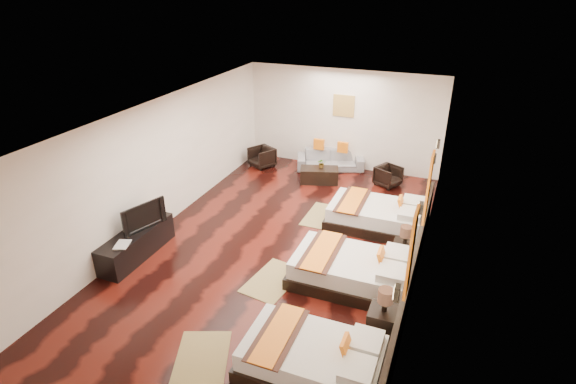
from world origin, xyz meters
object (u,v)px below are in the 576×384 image
at_px(nightstand_a, 383,320).
at_px(book, 116,245).
at_px(table_plant, 322,163).
at_px(armchair_right, 388,176).
at_px(sofa, 330,160).
at_px(bed_mid, 353,270).
at_px(figurine, 156,207).
at_px(armchair_left, 262,157).
at_px(bed_far, 378,215).
at_px(tv_console, 137,243).
at_px(bed_near, 314,358).
at_px(nightstand_b, 404,251).
at_px(coffee_table, 319,175).
at_px(tv, 142,215).

relative_size(nightstand_a, book, 2.58).
height_order(book, table_plant, table_plant).
bearing_deg(nightstand_a, armchair_right, 99.37).
bearing_deg(sofa, armchair_right, -37.59).
bearing_deg(bed_mid, figurine, 179.71).
bearing_deg(bed_mid, armchair_right, 92.27).
relative_size(sofa, armchair_right, 3.18).
bearing_deg(book, nightstand_a, 1.09).
bearing_deg(armchair_left, sofa, 46.80).
bearing_deg(bed_far, nightstand_a, -77.41).
bearing_deg(tv_console, nightstand_a, -5.19).
relative_size(bed_near, bed_mid, 0.92).
xyz_separation_m(book, armchair_right, (4.02, 5.70, -0.30)).
bearing_deg(book, nightstand_b, 23.80).
height_order(nightstand_a, figurine, figurine).
distance_m(bed_far, armchair_right, 2.27).
bearing_deg(coffee_table, bed_near, -72.69).
xyz_separation_m(nightstand_a, armchair_left, (-4.57, 5.59, -0.02)).
relative_size(nightstand_a, armchair_left, 1.38).
relative_size(bed_near, figurine, 5.36).
distance_m(tv_console, armchair_left, 5.15).
bearing_deg(figurine, armchair_left, 85.20).
xyz_separation_m(book, armchair_left, (0.37, 5.68, -0.28)).
relative_size(bed_far, coffee_table, 2.11).
relative_size(coffee_table, table_plant, 3.95).
distance_m(nightstand_b, armchair_right, 3.64).
distance_m(nightstand_b, figurine, 5.05).
bearing_deg(coffee_table, bed_far, -42.91).
relative_size(bed_far, sofa, 1.13).
bearing_deg(book, bed_far, 39.37).
distance_m(nightstand_a, book, 4.95).
xyz_separation_m(bed_mid, nightstand_a, (0.75, -1.14, 0.03)).
bearing_deg(armchair_right, nightstand_a, -143.43).
relative_size(bed_mid, armchair_left, 3.39).
xyz_separation_m(bed_near, bed_far, (0.00, 4.41, 0.02)).
distance_m(bed_mid, tv, 4.21).
relative_size(bed_mid, sofa, 1.15).
bearing_deg(bed_near, table_plant, 106.79).
height_order(bed_far, tv, tv).
xyz_separation_m(nightstand_b, tv_console, (-4.95, -1.64, -0.01)).
distance_m(nightstand_a, tv_console, 4.97).
xyz_separation_m(armchair_right, table_plant, (-1.72, -0.39, 0.26)).
relative_size(tv_console, tv, 1.90).
bearing_deg(bed_near, tv, 157.55).
relative_size(figurine, coffee_table, 0.37).
bearing_deg(bed_far, sofa, 124.57).
relative_size(bed_mid, book, 6.35).
bearing_deg(nightstand_b, armchair_left, 142.58).
bearing_deg(bed_far, book, -140.63).
bearing_deg(bed_far, armchair_right, 94.47).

